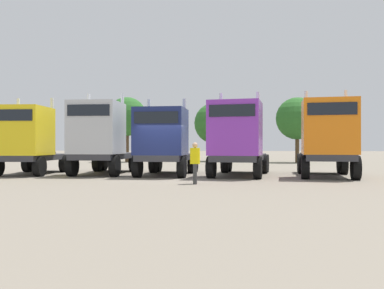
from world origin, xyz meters
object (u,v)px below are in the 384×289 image
at_px(semi_truck_silver, 101,137).
at_px(semi_truck_navy, 164,141).
at_px(semi_truck_purple, 237,139).
at_px(visitor_in_hivis, 195,160).
at_px(semi_truck_orange, 327,138).
at_px(semi_truck_yellow, 28,139).

height_order(semi_truck_silver, semi_truck_navy, semi_truck_silver).
bearing_deg(semi_truck_navy, semi_truck_purple, 90.60).
xyz_separation_m(semi_truck_navy, semi_truck_purple, (3.72, 0.03, 0.13)).
height_order(semi_truck_navy, visitor_in_hivis, semi_truck_navy).
xyz_separation_m(semi_truck_silver, visitor_in_hivis, (5.61, -4.36, -1.02)).
relative_size(semi_truck_silver, semi_truck_orange, 1.03).
height_order(semi_truck_navy, semi_truck_orange, semi_truck_orange).
relative_size(semi_truck_purple, visitor_in_hivis, 3.86).
bearing_deg(semi_truck_silver, visitor_in_hivis, 49.88).
xyz_separation_m(semi_truck_silver, semi_truck_purple, (7.20, -0.32, -0.09)).
distance_m(semi_truck_silver, visitor_in_hivis, 7.17).
bearing_deg(semi_truck_yellow, semi_truck_orange, 86.12).
bearing_deg(semi_truck_yellow, semi_truck_silver, 93.58).
bearing_deg(semi_truck_orange, visitor_in_hivis, -50.91).
bearing_deg(semi_truck_silver, semi_truck_purple, 85.19).
distance_m(semi_truck_navy, visitor_in_hivis, 4.61).
bearing_deg(semi_truck_navy, visitor_in_hivis, 28.09).
bearing_deg(semi_truck_orange, semi_truck_silver, -86.87).
bearing_deg(visitor_in_hivis, semi_truck_yellow, -29.17).
xyz_separation_m(semi_truck_purple, semi_truck_orange, (4.33, 0.06, 0.04)).
height_order(semi_truck_navy, semi_truck_purple, semi_truck_purple).
relative_size(semi_truck_navy, visitor_in_hivis, 3.41).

